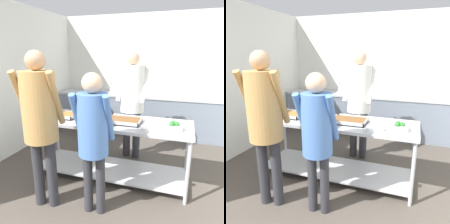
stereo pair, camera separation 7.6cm
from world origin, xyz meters
TOP-DOWN VIEW (x-y plane):
  - wall_rear at (0.00, 4.28)m, footprint 3.93×0.06m
  - wall_left at (-1.93, 2.14)m, footprint 0.06×4.40m
  - back_counter at (0.00, 3.91)m, footprint 3.77×0.65m
  - serving_counter at (0.00, 1.90)m, footprint 2.25×0.75m
  - serving_tray_roast at (-0.75, 1.87)m, footprint 0.47×0.29m
  - sauce_pan at (-0.26, 2.03)m, footprint 0.42×0.28m
  - serving_tray_vegetables at (0.21, 1.88)m, footprint 0.47×0.31m
  - plate_stack at (0.60, 1.70)m, footprint 0.23×0.23m
  - broccoli_bowl at (0.87, 1.78)m, footprint 0.24×0.24m
  - guest_serving_left at (-0.52, 1.07)m, footprint 0.52×0.42m
  - guest_serving_right at (0.08, 1.13)m, footprint 0.44×0.33m
  - cook_behind_counter at (0.15, 2.64)m, footprint 0.52×0.39m
  - water_bottle at (-0.67, 3.97)m, footprint 0.07×0.07m

SIDE VIEW (x-z plane):
  - back_counter at x=0.00m, z-range 0.00..0.89m
  - serving_counter at x=0.00m, z-range 0.15..1.02m
  - plate_stack at x=0.60m, z-range 0.87..0.90m
  - serving_tray_roast at x=-0.75m, z-range 0.87..0.92m
  - serving_tray_vegetables at x=0.21m, z-range 0.87..0.92m
  - sauce_pan at x=-0.26m, z-range 0.87..0.95m
  - broccoli_bowl at x=0.87m, z-range 0.85..0.97m
  - water_bottle at x=-0.67m, z-range 0.88..1.10m
  - guest_serving_right at x=0.08m, z-range 0.19..1.80m
  - cook_behind_counter at x=0.15m, z-range 0.21..2.02m
  - guest_serving_left at x=-0.52m, z-range 0.22..2.04m
  - wall_rear at x=0.00m, z-range 0.00..2.65m
  - wall_left at x=-1.93m, z-range 0.00..2.65m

